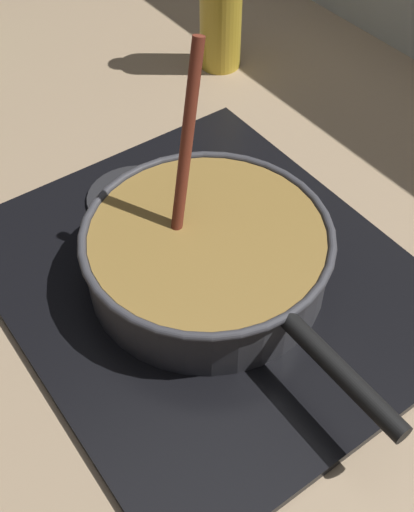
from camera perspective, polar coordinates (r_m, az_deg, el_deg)
name	(u,v)px	position (r m, az deg, el deg)	size (l,w,h in m)	color
ground	(114,367)	(0.80, -8.16, -9.56)	(2.40, 1.60, 0.04)	#9E8466
hob_plate	(207,279)	(0.84, 0.00, -2.02)	(0.56, 0.48, 0.01)	black
burner_ring	(207,274)	(0.83, 0.00, -1.58)	(0.19, 0.19, 0.01)	#592D0C
spare_burner	(135,198)	(0.94, -6.35, 5.08)	(0.13, 0.13, 0.01)	#262628
cooking_pan	(208,254)	(0.80, 0.05, 0.20)	(0.47, 0.31, 0.30)	#38383D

